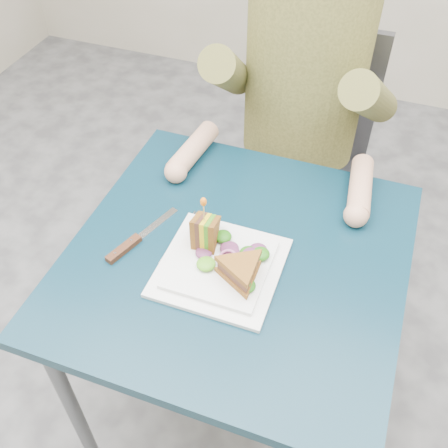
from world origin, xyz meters
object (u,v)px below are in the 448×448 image
at_px(diner, 306,62).
at_px(sandwich_flat, 241,271).
at_px(plate, 221,266).
at_px(fork, 179,238).
at_px(chair, 301,148).
at_px(sandwich_upright, 205,232).
at_px(knife, 130,244).
at_px(table, 236,276).

distance_m(diner, sandwich_flat, 0.66).
height_order(plate, fork, plate).
bearing_deg(diner, chair, 90.00).
xyz_separation_m(chair, sandwich_upright, (-0.07, -0.68, 0.24)).
bearing_deg(fork, sandwich_flat, -23.23).
bearing_deg(knife, sandwich_upright, 17.33).
xyz_separation_m(sandwich_flat, sandwich_upright, (-0.11, 0.07, 0.01)).
distance_m(sandwich_flat, sandwich_upright, 0.13).
bearing_deg(diner, plate, -91.88).
xyz_separation_m(plate, sandwich_upright, (-0.05, 0.05, 0.05)).
distance_m(sandwich_upright, knife, 0.18).
bearing_deg(plate, table, 68.62).
bearing_deg(chair, fork, -101.82).
relative_size(fork, knife, 0.83).
bearing_deg(sandwich_upright, fork, 175.09).
distance_m(diner, knife, 0.69).
bearing_deg(knife, fork, 30.55).
bearing_deg(sandwich_flat, plate, 155.56).
distance_m(table, sandwich_flat, 0.15).
relative_size(sandwich_flat, fork, 0.90).
bearing_deg(table, sandwich_upright, -174.70).
height_order(diner, plate, diner).
xyz_separation_m(chair, diner, (-0.00, -0.11, 0.37)).
bearing_deg(plate, knife, -178.33).
xyz_separation_m(fork, knife, (-0.10, -0.06, 0.00)).
distance_m(sandwich_flat, fork, 0.20).
relative_size(diner, sandwich_upright, 6.16).
bearing_deg(fork, chair, 78.18).
relative_size(table, plate, 2.88).
height_order(plate, sandwich_flat, sandwich_flat).
relative_size(chair, diner, 1.25).
bearing_deg(sandwich_flat, knife, 176.10).
bearing_deg(knife, sandwich_flat, -3.90).
xyz_separation_m(table, knife, (-0.24, -0.06, 0.09)).
xyz_separation_m(diner, fork, (-0.14, -0.57, -0.18)).
xyz_separation_m(chair, sandwich_flat, (0.03, -0.75, 0.23)).
height_order(diner, sandwich_flat, diner).
bearing_deg(table, plate, -111.38).
bearing_deg(fork, diner, 75.93).
xyz_separation_m(diner, plate, (-0.02, -0.62, -0.18)).
xyz_separation_m(diner, knife, (-0.24, -0.62, -0.18)).
relative_size(diner, fork, 4.15).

